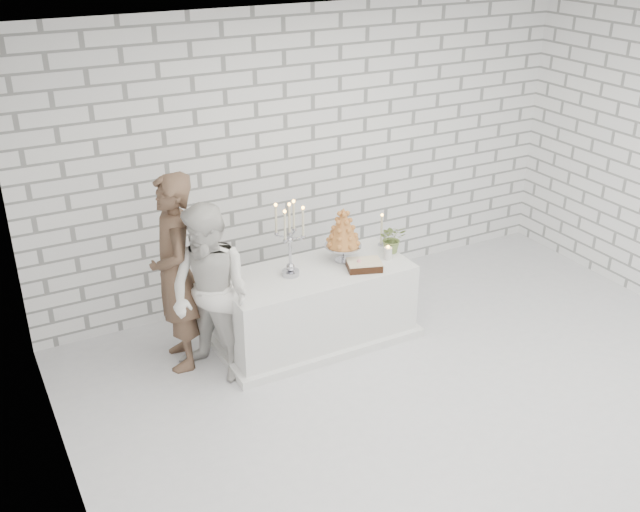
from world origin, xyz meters
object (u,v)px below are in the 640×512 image
Objects in this scene: candelabra at (290,240)px; groom at (176,273)px; cake_table at (316,305)px; croquembouche at (343,235)px; bride at (210,295)px.

groom is at bearing 167.50° from candelabra.
croquembouche reaches higher than cake_table.
groom is at bearing 168.91° from cake_table.
groom is at bearing 179.08° from bride.
croquembouche is (0.32, 0.05, 0.65)m from cake_table.
candelabra is (-0.25, 0.02, 0.73)m from cake_table.
cake_table is at bearing 86.98° from groom.
cake_table is at bearing -5.26° from candelabra.
groom reaches higher than cake_table.
bride reaches higher than croquembouche.
candelabra is at bearing 174.74° from cake_table.
candelabra is at bearing -176.90° from croquembouche.
candelabra is 0.58m from croquembouche.
groom is (-1.26, 0.25, 0.54)m from cake_table.
groom is 1.13× the size of bride.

